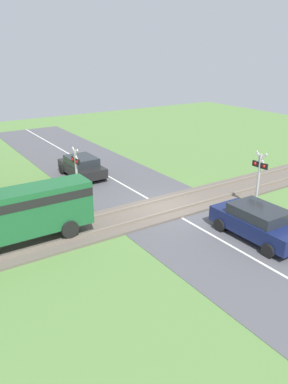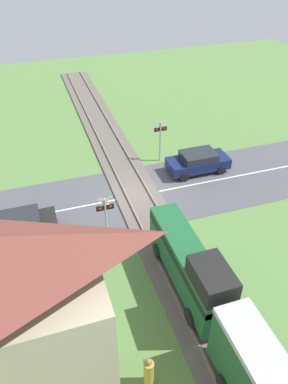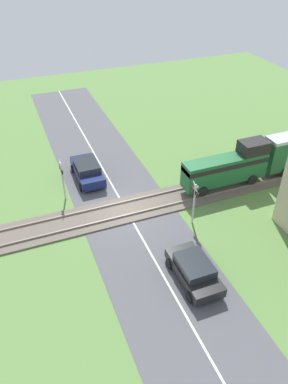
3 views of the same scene
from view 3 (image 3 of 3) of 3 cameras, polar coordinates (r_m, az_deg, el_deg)
name	(u,v)px [view 3 (image 3 of 3)]	position (r m, az deg, el deg)	size (l,w,h in m)	color
ground_plane	(126,210)	(25.55, -2.72, -2.81)	(60.00, 60.00, 0.00)	#5B8442
road_surface	(126,210)	(25.54, -2.72, -2.79)	(48.00, 6.40, 0.02)	#515156
track_bed	(126,210)	(25.50, -2.73, -2.69)	(2.80, 48.00, 0.24)	#665B51
car_near_crossing	(87,170)	(28.58, -8.63, 3.32)	(4.17, 1.95, 1.46)	#141E4C
car_far_side	(194,270)	(20.76, 7.63, -11.67)	(3.84, 1.94, 1.33)	black
crossing_signal_west_approach	(62,175)	(25.99, -12.38, 2.50)	(0.90, 0.18, 3.13)	#B7B7B7
crossing_signal_east_approach	(194,198)	(23.48, 7.70, -0.91)	(0.90, 0.18, 3.13)	#B7B7B7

